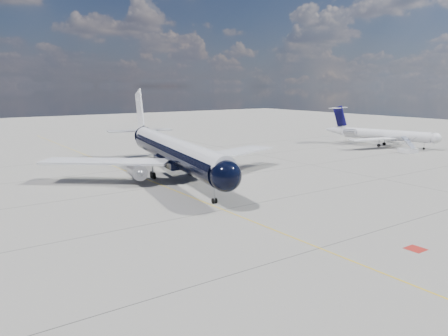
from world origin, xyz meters
The scene contains 6 objects.
ground centered at (0.00, 30.00, 0.00)m, with size 320.00×320.00×0.00m, color gray.
taxiway_centerline centered at (0.00, 25.00, 0.00)m, with size 0.16×160.00×0.01m, color #DDB40B.
red_marking centered at (6.80, -10.00, 0.00)m, with size 1.60×1.60×0.01m, color maroon.
main_airliner centered at (4.06, 29.91, 4.27)m, with size 38.45×47.37×13.78m.
regional_jet centered at (62.31, 34.01, 2.97)m, with size 23.29×27.31×9.41m.
boarding_stair centered at (58.05, 23.35, 0.67)m, with size 3.19×3.72×3.63m.
Camera 1 is at (-28.10, -30.22, 14.16)m, focal length 35.00 mm.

